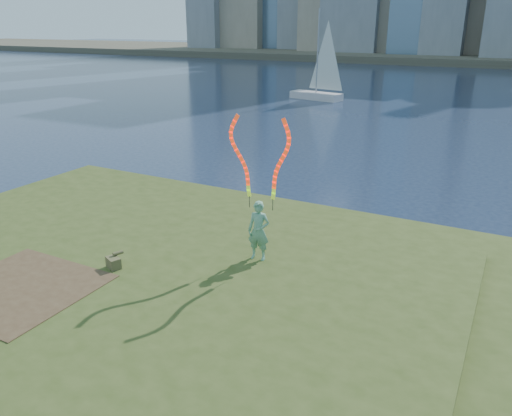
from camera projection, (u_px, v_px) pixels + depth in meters
The scene contains 7 objects.
ground at pixel (184, 281), 13.22m from camera, with size 320.00×320.00×0.00m, color #1A2741.
grassy_knoll at pixel (123, 312), 11.20m from camera, with size 20.00×18.00×0.80m.
dirt_patch at pixel (19, 288), 11.26m from camera, with size 3.20×3.00×0.02m, color #47331E.
far_shore at pixel (488, 57), 91.65m from camera, with size 320.00×40.00×1.20m, color #484335.
woman_with_ribbons at pixel (259, 205), 12.21m from camera, with size 2.00×0.45×3.93m.
canvas_bag at pixel (114, 262), 12.16m from camera, with size 0.45×0.51×0.36m.
sailboat at pixel (319, 85), 44.01m from camera, with size 5.10×2.50×7.66m.
Camera 1 is at (7.18, -9.45, 6.43)m, focal length 35.00 mm.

